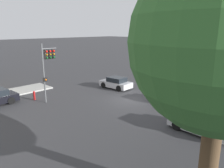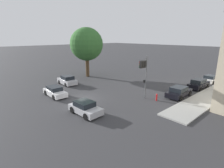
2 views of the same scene
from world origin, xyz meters
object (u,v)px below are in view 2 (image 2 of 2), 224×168
(parked_car_1, at_px, (199,84))
(parked_car_2, at_px, (210,79))
(traffic_signal, at_px, (143,69))
(fire_hydrant, at_px, (157,97))
(crossing_car_1, at_px, (67,80))
(parked_car_0, at_px, (179,92))
(street_tree, at_px, (87,44))
(crossing_car_2, at_px, (85,108))
(crossing_car_0, at_px, (55,92))

(parked_car_1, height_order, parked_car_2, parked_car_1)
(traffic_signal, bearing_deg, parked_car_2, -98.75)
(parked_car_1, relative_size, fire_hydrant, 4.97)
(crossing_car_1, distance_m, parked_car_1, 21.98)
(traffic_signal, xyz_separation_m, parked_car_1, (3.05, 10.75, -3.42))
(parked_car_0, xyz_separation_m, parked_car_1, (0.16, 6.29, 0.01))
(traffic_signal, bearing_deg, parked_car_0, -121.21)
(street_tree, relative_size, crossing_car_2, 2.48)
(parked_car_1, bearing_deg, parked_car_2, 1.92)
(traffic_signal, bearing_deg, fire_hydrant, -149.90)
(crossing_car_1, xyz_separation_m, parked_car_1, (16.58, 14.43, -0.02))
(parked_car_1, bearing_deg, crossing_car_1, 132.05)
(street_tree, height_order, parked_car_0, street_tree)
(crossing_car_0, distance_m, parked_car_0, 17.32)
(crossing_car_1, relative_size, crossing_car_2, 1.04)
(parked_car_2, bearing_deg, street_tree, 123.07)
(crossing_car_1, bearing_deg, fire_hydrant, -160.55)
(parked_car_2, bearing_deg, crossing_car_1, 138.53)
(crossing_car_1, relative_size, parked_car_0, 0.92)
(crossing_car_0, xyz_separation_m, parked_car_0, (11.97, 12.52, 0.04))
(street_tree, bearing_deg, parked_car_0, 5.33)
(parked_car_0, bearing_deg, crossing_car_2, 159.82)
(traffic_signal, xyz_separation_m, parked_car_2, (2.96, 16.04, -3.48))
(crossing_car_0, bearing_deg, fire_hydrant, 40.36)
(parked_car_1, bearing_deg, street_tree, 113.60)
(traffic_signal, xyz_separation_m, parked_car_0, (2.89, 4.46, -3.43))
(street_tree, distance_m, fire_hydrant, 19.17)
(crossing_car_0, bearing_deg, parked_car_2, 63.99)
(street_tree, xyz_separation_m, crossing_car_0, (7.34, -10.72, -5.94))
(parked_car_0, bearing_deg, street_tree, 93.48)
(crossing_car_2, height_order, parked_car_1, parked_car_1)
(traffic_signal, distance_m, crossing_car_2, 9.04)
(traffic_signal, bearing_deg, crossing_car_2, 82.64)
(street_tree, bearing_deg, parked_car_2, 34.62)
(street_tree, distance_m, parked_car_2, 24.29)
(crossing_car_0, xyz_separation_m, parked_car_2, (12.04, 24.09, -0.01))
(street_tree, xyz_separation_m, parked_car_1, (19.46, 8.09, -5.89))
(parked_car_0, relative_size, fire_hydrant, 4.94)
(crossing_car_2, height_order, parked_car_2, crossing_car_2)
(parked_car_2, bearing_deg, crossing_car_0, 151.90)
(parked_car_1, xyz_separation_m, fire_hydrant, (-1.38, -9.85, -0.23))
(street_tree, distance_m, crossing_car_1, 9.10)
(crossing_car_0, height_order, parked_car_2, crossing_car_0)
(fire_hydrant, bearing_deg, crossing_car_2, -108.06)
(parked_car_2, bearing_deg, traffic_signal, 167.98)
(crossing_car_0, bearing_deg, traffic_signal, 42.14)
(parked_car_0, height_order, fire_hydrant, parked_car_0)
(traffic_signal, bearing_deg, parked_car_1, -104.10)
(crossing_car_0, distance_m, fire_hydrant, 13.99)
(crossing_car_1, relative_size, parked_car_2, 1.03)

